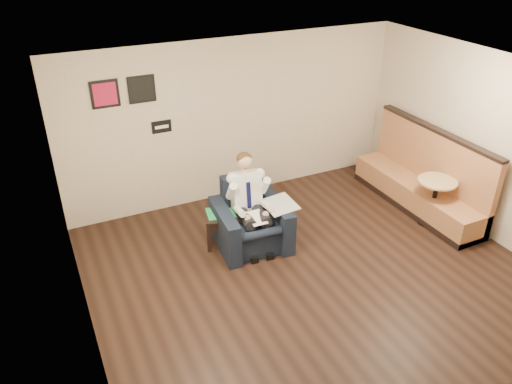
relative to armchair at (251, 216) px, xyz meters
name	(u,v)px	position (x,y,z in m)	size (l,w,h in m)	color
ground	(325,287)	(0.48, -1.36, -0.50)	(6.00, 6.00, 0.00)	black
wall_back	(236,120)	(0.48, 1.64, 0.90)	(6.00, 0.02, 2.80)	beige
wall_left	(81,261)	(-2.52, -1.36, 0.90)	(0.02, 6.00, 2.80)	beige
wall_right	(505,154)	(3.48, -1.36, 0.90)	(0.02, 6.00, 2.80)	beige
ceiling	(342,87)	(0.48, -1.36, 2.30)	(6.00, 6.00, 0.02)	white
seating_sign	(162,127)	(-0.82, 1.62, 1.00)	(0.32, 0.02, 0.20)	black
art_print_left	(105,94)	(-1.62, 1.62, 1.65)	(0.42, 0.03, 0.42)	#B7163C
art_print_right	(142,89)	(-1.07, 1.62, 1.65)	(0.42, 0.03, 0.42)	black
armchair	(251,216)	(0.00, 0.00, 0.00)	(1.03, 1.03, 1.00)	black
seated_man	(254,210)	(-0.01, -0.13, 0.19)	(0.65, 0.98, 1.37)	white
lap_papers	(257,218)	(-0.02, -0.24, 0.11)	(0.23, 0.33, 0.01)	white
newspaper	(280,204)	(0.41, -0.14, 0.18)	(0.44, 0.54, 0.01)	silver
side_table	(226,226)	(-0.30, 0.27, -0.25)	(0.62, 0.62, 0.51)	black
green_folder	(224,212)	(-0.34, 0.26, 0.01)	(0.51, 0.36, 0.01)	#24B767
coffee_mug	(238,204)	(-0.06, 0.33, 0.06)	(0.09, 0.09, 0.11)	white
smartphone	(229,205)	(-0.19, 0.42, 0.01)	(0.16, 0.08, 0.01)	black
banquette	(420,171)	(3.07, -0.18, 0.18)	(0.64, 2.68, 1.37)	#A2663E
cafe_table	(434,201)	(2.96, -0.69, -0.11)	(0.62, 0.62, 0.77)	tan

